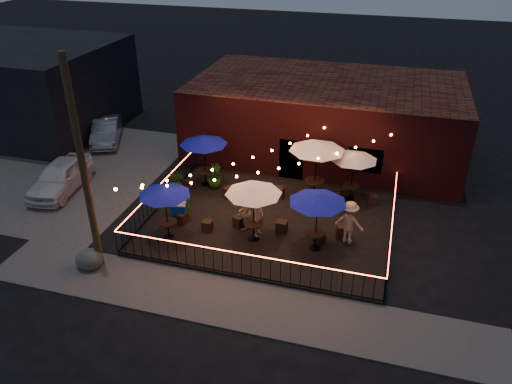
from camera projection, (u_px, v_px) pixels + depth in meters
The scene contains 39 objects.
ground at pixel (257, 249), 19.74m from camera, with size 110.00×110.00×0.00m, color black.
patio at pixel (270, 221), 21.39m from camera, with size 10.00×8.00×0.15m, color black.
sidewalk at pixel (231, 302), 17.00m from camera, with size 18.00×2.50×0.05m, color #44403F.
parking_lot at pixel (58, 168), 26.02m from camera, with size 11.00×12.00×0.02m, color #44403F.
brick_building at pixel (326, 118), 26.91m from camera, with size 14.00×8.00×4.00m.
background_building at pixel (15, 85), 30.46m from camera, with size 12.00×9.00×5.00m, color black.
utility_pole at pixel (83, 170), 16.93m from camera, with size 0.26×0.26×8.00m, color #3C2518.
fence_front at pixel (241, 265), 17.74m from camera, with size 10.00×0.04×1.04m.
fence_left at pixel (162, 193), 22.32m from camera, with size 0.04×8.00×1.04m.
fence_right at pixel (391, 228), 19.88m from camera, with size 0.04×8.00×1.04m.
festoon_lights at pixel (245, 170), 20.19m from camera, with size 10.02×8.72×1.32m.
cafe_table_0 at pixel (164, 192), 19.23m from camera, with size 2.25×2.25×2.27m.
cafe_table_1 at pixel (204, 141), 23.05m from camera, with size 2.89×2.89×2.49m.
cafe_table_2 at pixel (254, 190), 19.01m from camera, with size 2.92×2.92×2.45m.
cafe_table_3 at pixel (317, 147), 21.88m from camera, with size 3.31×3.31×2.75m.
cafe_table_4 at pixel (318, 199), 18.44m from camera, with size 2.52×2.52×2.44m.
cafe_table_5 at pixel (354, 157), 21.93m from camera, with size 2.74×2.74×2.32m.
bistro_chair_0 at pixel (182, 218), 21.02m from camera, with size 0.39×0.39×0.46m, color black.
bistro_chair_1 at pixel (207, 226), 20.53m from camera, with size 0.38×0.38×0.45m, color black.
bistro_chair_2 at pixel (188, 184), 23.77m from camera, with size 0.35×0.35×0.41m, color black.
bistro_chair_3 at pixel (229, 192), 22.95m from camera, with size 0.42×0.42×0.49m, color black.
bistro_chair_4 at pixel (239, 221), 20.80m from camera, with size 0.40×0.40×0.47m, color black.
bistro_chair_5 at pixel (282, 227), 20.43m from camera, with size 0.42×0.42×0.50m, color black.
bistro_chair_6 at pixel (279, 192), 22.97m from camera, with size 0.42×0.42×0.50m, color black.
bistro_chair_7 at pixel (302, 196), 22.71m from camera, with size 0.40×0.40×0.47m, color black.
bistro_chair_8 at pixel (319, 237), 19.82m from camera, with size 0.40×0.40×0.47m, color black.
bistro_chair_9 at pixel (341, 231), 20.12m from camera, with size 0.43×0.43×0.51m, color black.
bistro_chair_10 at pixel (335, 196), 22.71m from camera, with size 0.38×0.38×0.45m, color black.
bistro_chair_11 at pixel (373, 200), 22.40m from camera, with size 0.36×0.36×0.43m, color black.
patron_a at pixel (258, 217), 19.94m from camera, with size 0.61×0.40×1.68m, color tan.
patron_b at pixel (243, 212), 20.41m from camera, with size 0.74×0.58×1.53m, color tan.
patron_c at pixel (349, 223), 19.47m from camera, with size 1.18×0.68×1.82m, color tan.
potted_shrub_a at pixel (182, 204), 21.31m from camera, with size 1.12×0.97×1.25m, color #0F3C0E.
potted_shrub_b at pixel (177, 184), 22.72m from camera, with size 0.78×0.63×1.42m, color #183812.
potted_shrub_c at pixel (214, 176), 23.59m from camera, with size 0.68×0.68×1.21m, color #183A0B.
cooler at pixel (179, 212), 21.11m from camera, with size 0.72×0.58×0.84m.
boulder at pixel (89, 259), 18.52m from camera, with size 0.97×0.83×0.76m, color #454540.
car_white at pixel (60, 177), 23.61m from camera, with size 1.71×4.25×1.45m, color silver.
car_silver at pixel (106, 131), 28.82m from camera, with size 1.41×4.04×1.33m, color #999AA0.
Camera 1 is at (4.46, -15.53, 11.57)m, focal length 35.00 mm.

